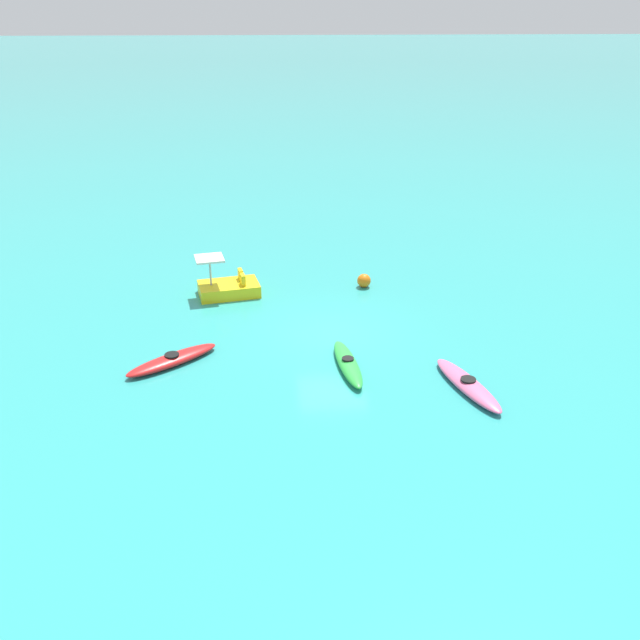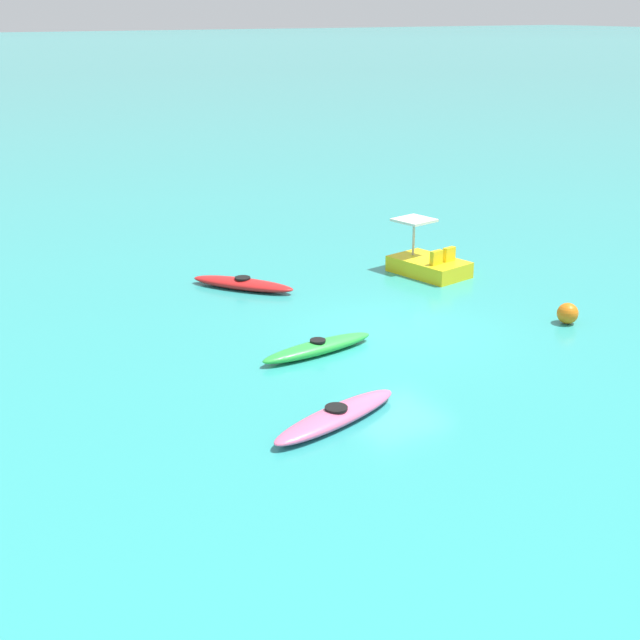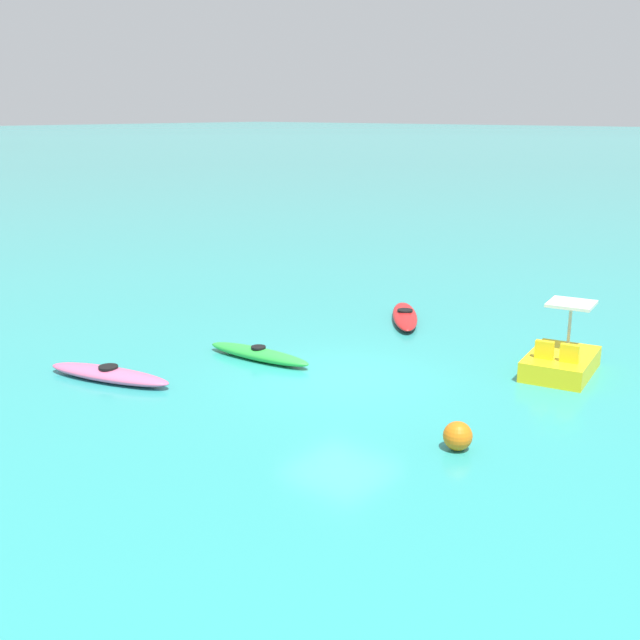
{
  "view_description": "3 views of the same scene",
  "coord_description": "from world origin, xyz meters",
  "px_view_note": "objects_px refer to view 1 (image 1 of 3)",
  "views": [
    {
      "loc": [
        2.19,
        21.53,
        10.63
      ],
      "look_at": [
        0.42,
        -0.22,
        0.44
      ],
      "focal_mm": 37.56,
      "sensor_mm": 36.0,
      "label": 1
    },
    {
      "loc": [
        -17.7,
        12.81,
        8.05
      ],
      "look_at": [
        0.79,
        1.91,
        0.44
      ],
      "focal_mm": 49.74,
      "sensor_mm": 36.0,
      "label": 2
    },
    {
      "loc": [
        -14.07,
        -11.28,
        6.36
      ],
      "look_at": [
        1.78,
        2.2,
        0.74
      ],
      "focal_mm": 43.74,
      "sensor_mm": 36.0,
      "label": 3
    }
  ],
  "objects_px": {
    "pedal_boat_yellow": "(228,287)",
    "buoy_orange": "(364,281)",
    "kayak_pink": "(468,385)",
    "kayak_red": "(172,360)",
    "kayak_green": "(348,364)"
  },
  "relations": [
    {
      "from": "pedal_boat_yellow",
      "to": "buoy_orange",
      "type": "xyz_separation_m",
      "value": [
        -5.63,
        -0.39,
        -0.05
      ]
    },
    {
      "from": "kayak_pink",
      "to": "pedal_boat_yellow",
      "type": "height_order",
      "value": "pedal_boat_yellow"
    },
    {
      "from": "pedal_boat_yellow",
      "to": "kayak_red",
      "type": "bearing_deg",
      "value": 74.59
    },
    {
      "from": "buoy_orange",
      "to": "kayak_pink",
      "type": "bearing_deg",
      "value": 103.28
    },
    {
      "from": "kayak_red",
      "to": "kayak_pink",
      "type": "relative_size",
      "value": 0.88
    },
    {
      "from": "kayak_green",
      "to": "pedal_boat_yellow",
      "type": "relative_size",
      "value": 1.23
    },
    {
      "from": "kayak_pink",
      "to": "pedal_boat_yellow",
      "type": "relative_size",
      "value": 1.33
    },
    {
      "from": "kayak_red",
      "to": "kayak_pink",
      "type": "bearing_deg",
      "value": 165.7
    },
    {
      "from": "kayak_pink",
      "to": "buoy_orange",
      "type": "xyz_separation_m",
      "value": [
        2.01,
        -8.51,
        0.12
      ]
    },
    {
      "from": "kayak_green",
      "to": "pedal_boat_yellow",
      "type": "distance_m",
      "value": 7.7
    },
    {
      "from": "kayak_red",
      "to": "pedal_boat_yellow",
      "type": "distance_m",
      "value": 5.99
    },
    {
      "from": "pedal_boat_yellow",
      "to": "buoy_orange",
      "type": "relative_size",
      "value": 4.64
    },
    {
      "from": "kayak_red",
      "to": "pedal_boat_yellow",
      "type": "relative_size",
      "value": 1.17
    },
    {
      "from": "kayak_green",
      "to": "buoy_orange",
      "type": "xyz_separation_m",
      "value": [
        -1.5,
        -6.89,
        0.12
      ]
    },
    {
      "from": "kayak_green",
      "to": "buoy_orange",
      "type": "height_order",
      "value": "buoy_orange"
    }
  ]
}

